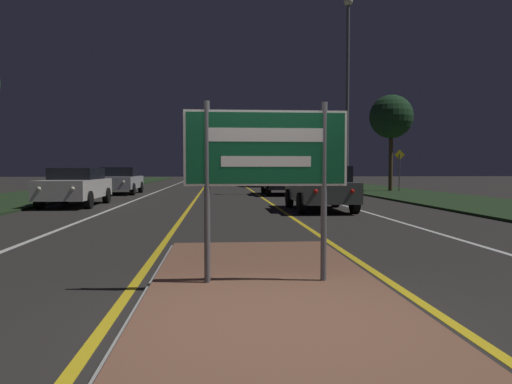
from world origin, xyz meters
The scene contains 20 objects.
ground_plane centered at (0.00, 0.00, 0.00)m, with size 160.00×160.00×0.00m, color #282623.
median_island centered at (0.00, 1.43, 0.04)m, with size 2.75×6.28×0.10m.
verge_left centered at (-9.50, 20.00, 0.04)m, with size 5.00×100.00×0.08m.
verge_right centered at (9.50, 20.00, 0.04)m, with size 5.00×100.00×0.08m.
centre_line_yellow_left centered at (-1.57, 25.00, 0.00)m, with size 0.12×70.00×0.01m.
centre_line_yellow_right centered at (1.57, 25.00, 0.00)m, with size 0.12×70.00×0.01m.
lane_line_white_left centered at (-4.20, 25.00, 0.00)m, with size 0.12×70.00×0.01m.
lane_line_white_right centered at (4.20, 25.00, 0.00)m, with size 0.12×70.00×0.01m.
edge_line_white_left centered at (-7.20, 25.00, 0.00)m, with size 0.10×70.00×0.01m.
edge_line_white_right centered at (7.20, 25.00, 0.00)m, with size 0.10×70.00×0.01m.
highway_sign centered at (0.00, 1.42, 1.55)m, with size 1.88×0.07×2.07m.
streetlight_right_near centered at (6.27, 21.72, 6.32)m, with size 0.48×0.48×10.37m.
car_receding_0 centered at (2.86, 12.16, 0.78)m, with size 1.90×4.21×1.48m.
car_receding_1 centered at (2.83, 22.06, 0.82)m, with size 1.89×4.57×1.56m.
car_receding_2 centered at (2.68, 34.21, 0.71)m, with size 1.98×4.31×1.34m.
car_receding_3 centered at (2.52, 42.81, 0.79)m, with size 2.00×4.62×1.50m.
car_approaching_0 centered at (-5.87, 14.86, 0.75)m, with size 1.88×4.59×1.42m.
car_approaching_1 centered at (-5.88, 23.50, 0.77)m, with size 2.02×4.43×1.46m.
warning_sign centered at (9.93, 23.84, 1.53)m, with size 0.60×0.06×2.40m.
roadside_palm_right centered at (9.66, 24.54, 4.42)m, with size 2.56×2.56×5.65m.
Camera 1 is at (-0.55, -4.28, 1.41)m, focal length 35.00 mm.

